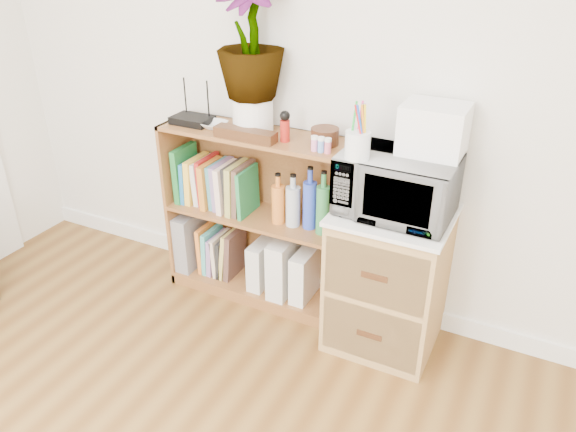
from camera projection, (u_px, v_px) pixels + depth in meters
The scene contains 21 objects.
skirting_board at pixel (326, 288), 3.14m from camera, with size 4.00×0.02×0.10m, color white.
bookshelf at pixel (257, 218), 2.97m from camera, with size 1.00×0.30×0.95m, color brown.
wicker_unit at pixel (387, 281), 2.67m from camera, with size 0.50×0.45×0.70m, color #9E7542.
microwave at pixel (396, 185), 2.43m from camera, with size 0.49×0.33×0.27m, color white.
pen_cup at pixel (358, 145), 2.31m from camera, with size 0.11×0.11×0.12m, color white.
small_appliance at pixel (434, 129), 2.35m from camera, with size 0.27×0.22×0.21m, color white.
router at pixel (192, 120), 2.86m from camera, with size 0.20×0.14×0.04m, color black.
white_bowl at pixel (214, 125), 2.80m from camera, with size 0.13×0.13×0.03m, color silver.
plant_pot at pixel (253, 114), 2.73m from camera, with size 0.20×0.20×0.17m, color white.
potted_plant at pixel (251, 37), 2.56m from camera, with size 0.32×0.32×0.57m, color #3D722D.
trinket_box at pixel (245, 134), 2.65m from camera, with size 0.31×0.08×0.05m, color #3B1F10.
kokeshi_doll at pixel (285, 131), 2.62m from camera, with size 0.05×0.05×0.10m, color #A11B13.
wooden_bowl at pixel (325, 136), 2.59m from camera, with size 0.13×0.13×0.08m, color #371E0F.
paint_jars at pixel (321, 147), 2.51m from camera, with size 0.10×0.04×0.05m, color pink.
file_box at pixel (192, 238), 3.26m from camera, with size 0.10×0.27×0.34m, color gray.
magazine_holder_left at pixel (262, 264), 3.08m from camera, with size 0.08×0.21×0.27m, color silver.
magazine_holder_mid at pixel (285, 265), 3.01m from camera, with size 0.10×0.26×0.32m, color silver.
magazine_holder_right at pixel (305, 275), 2.97m from camera, with size 0.09×0.22×0.28m, color silver.
cookbooks at pixel (216, 183), 3.00m from camera, with size 0.43×0.20×0.30m.
liquor_bottles at pixel (319, 202), 2.75m from camera, with size 0.47×0.07×0.32m.
lower_books at pixel (222, 252), 3.19m from camera, with size 0.23×0.19×0.29m.
Camera 1 is at (0.97, -0.17, 1.88)m, focal length 35.00 mm.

